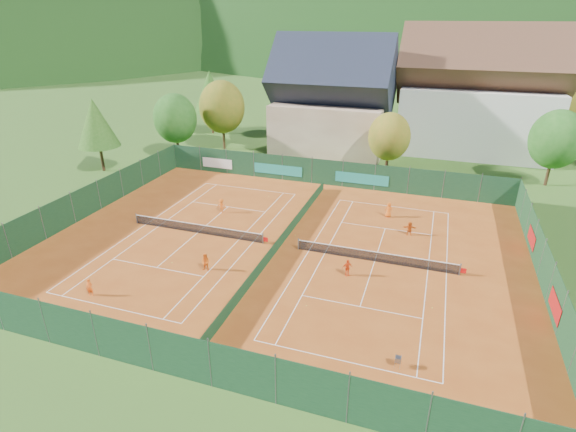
# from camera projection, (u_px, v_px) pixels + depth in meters

# --- Properties ---
(ground) EXTENTS (600.00, 600.00, 0.00)m
(ground) POSITION_uv_depth(u_px,v_px,m) (280.00, 247.00, 38.26)
(ground) COLOR #2E571B
(ground) RESTS_ON ground
(clay_pad) EXTENTS (40.00, 32.00, 0.01)m
(clay_pad) POSITION_uv_depth(u_px,v_px,m) (280.00, 246.00, 38.25)
(clay_pad) COLOR #A14917
(clay_pad) RESTS_ON ground
(court_markings_left) EXTENTS (11.03, 23.83, 0.00)m
(court_markings_left) POSITION_uv_depth(u_px,v_px,m) (197.00, 233.00, 40.59)
(court_markings_left) COLOR white
(court_markings_left) RESTS_ON ground
(court_markings_right) EXTENTS (11.03, 23.83, 0.00)m
(court_markings_right) POSITION_uv_depth(u_px,v_px,m) (375.00, 262.00, 35.91)
(court_markings_right) COLOR white
(court_markings_right) RESTS_ON ground
(tennis_net_left) EXTENTS (13.30, 0.10, 1.02)m
(tennis_net_left) POSITION_uv_depth(u_px,v_px,m) (198.00, 228.00, 40.34)
(tennis_net_left) COLOR #59595B
(tennis_net_left) RESTS_ON ground
(tennis_net_right) EXTENTS (13.30, 0.10, 1.02)m
(tennis_net_right) POSITION_uv_depth(u_px,v_px,m) (377.00, 256.00, 35.66)
(tennis_net_right) COLOR #59595B
(tennis_net_right) RESTS_ON ground
(court_divider) EXTENTS (0.03, 28.80, 1.00)m
(court_divider) POSITION_uv_depth(u_px,v_px,m) (280.00, 241.00, 38.05)
(court_divider) COLOR #153A1E
(court_divider) RESTS_ON ground
(fence_north) EXTENTS (40.00, 0.10, 3.00)m
(fence_north) POSITION_uv_depth(u_px,v_px,m) (323.00, 172.00, 51.59)
(fence_north) COLOR #13361F
(fence_north) RESTS_ON ground
(fence_south) EXTENTS (40.00, 0.04, 3.00)m
(fence_south) POSITION_uv_depth(u_px,v_px,m) (179.00, 356.00, 23.82)
(fence_south) COLOR #14371F
(fence_south) RESTS_ON ground
(fence_west) EXTENTS (0.04, 32.00, 3.00)m
(fence_west) POSITION_uv_depth(u_px,v_px,m) (86.00, 202.00, 43.49)
(fence_west) COLOR #13361C
(fence_west) RESTS_ON ground
(fence_east) EXTENTS (0.09, 32.00, 3.00)m
(fence_east) POSITION_uv_depth(u_px,v_px,m) (546.00, 270.00, 31.84)
(fence_east) COLOR #153A1E
(fence_east) RESTS_ON ground
(chalet) EXTENTS (16.20, 12.00, 16.00)m
(chalet) POSITION_uv_depth(u_px,v_px,m) (332.00, 104.00, 62.30)
(chalet) COLOR beige
(chalet) RESTS_ON ground
(hotel_block_a) EXTENTS (21.60, 11.00, 17.25)m
(hotel_block_a) POSITION_uv_depth(u_px,v_px,m) (478.00, 99.00, 61.61)
(hotel_block_a) COLOR silver
(hotel_block_a) RESTS_ON ground
(tree_west_front) EXTENTS (5.72, 5.72, 8.69)m
(tree_west_front) POSITION_uv_depth(u_px,v_px,m) (175.00, 118.00, 59.73)
(tree_west_front) COLOR #482D1A
(tree_west_front) RESTS_ON ground
(tree_west_mid) EXTENTS (6.44, 6.44, 9.78)m
(tree_west_mid) POSITION_uv_depth(u_px,v_px,m) (222.00, 107.00, 63.46)
(tree_west_mid) COLOR #49321A
(tree_west_mid) RESTS_ON ground
(tree_west_back) EXTENTS (5.60, 5.60, 10.00)m
(tree_west_back) POSITION_uv_depth(u_px,v_px,m) (210.00, 92.00, 71.85)
(tree_west_back) COLOR #492E1A
(tree_west_back) RESTS_ON ground
(tree_center) EXTENTS (5.01, 5.01, 7.60)m
(tree_center) POSITION_uv_depth(u_px,v_px,m) (389.00, 137.00, 53.55)
(tree_center) COLOR #402517
(tree_center) RESTS_ON ground
(tree_east_front) EXTENTS (5.72, 5.72, 8.69)m
(tree_east_front) POSITION_uv_depth(u_px,v_px,m) (556.00, 139.00, 49.73)
(tree_east_front) COLOR #462E19
(tree_east_front) RESTS_ON ground
(tree_west_side) EXTENTS (5.04, 5.04, 9.00)m
(tree_west_side) POSITION_uv_depth(u_px,v_px,m) (96.00, 123.00, 54.31)
(tree_west_side) COLOR #432918
(tree_west_side) RESTS_ON ground
(tree_east_back) EXTENTS (7.15, 7.15, 10.86)m
(tree_east_back) POSITION_uv_depth(u_px,v_px,m) (552.00, 103.00, 62.40)
(tree_east_back) COLOR #402717
(tree_east_back) RESTS_ON ground
(mountain_backdrop) EXTENTS (820.00, 530.00, 242.00)m
(mountain_backdrop) POSITION_uv_depth(u_px,v_px,m) (471.00, 128.00, 247.76)
(mountain_backdrop) COLOR black
(mountain_backdrop) RESTS_ON ground
(ball_hopper) EXTENTS (0.34, 0.34, 0.80)m
(ball_hopper) POSITION_uv_depth(u_px,v_px,m) (398.00, 359.00, 24.98)
(ball_hopper) COLOR slate
(ball_hopper) RESTS_ON ground
(loose_ball_0) EXTENTS (0.07, 0.07, 0.07)m
(loose_ball_0) POSITION_uv_depth(u_px,v_px,m) (172.00, 262.00, 35.73)
(loose_ball_0) COLOR #CCD833
(loose_ball_0) RESTS_ON ground
(loose_ball_1) EXTENTS (0.07, 0.07, 0.07)m
(loose_ball_1) POSITION_uv_depth(u_px,v_px,m) (306.00, 306.00, 30.45)
(loose_ball_1) COLOR #CCD833
(loose_ball_1) RESTS_ON ground
(loose_ball_2) EXTENTS (0.07, 0.07, 0.07)m
(loose_ball_2) POSITION_uv_depth(u_px,v_px,m) (295.00, 235.00, 40.11)
(loose_ball_2) COLOR #CCD833
(loose_ball_2) RESTS_ON ground
(loose_ball_3) EXTENTS (0.07, 0.07, 0.07)m
(loose_ball_3) POSITION_uv_depth(u_px,v_px,m) (269.00, 196.00, 48.69)
(loose_ball_3) COLOR #CCD833
(loose_ball_3) RESTS_ON ground
(loose_ball_4) EXTENTS (0.07, 0.07, 0.07)m
(loose_ball_4) POSITION_uv_depth(u_px,v_px,m) (432.00, 308.00, 30.22)
(loose_ball_4) COLOR #CCD833
(loose_ball_4) RESTS_ON ground
(player_left_near) EXTENTS (0.54, 0.42, 1.32)m
(player_left_near) POSITION_uv_depth(u_px,v_px,m) (90.00, 287.00, 31.36)
(player_left_near) COLOR orange
(player_left_near) RESTS_ON ground
(player_left_mid) EXTENTS (0.72, 0.58, 1.44)m
(player_left_mid) POSITION_uv_depth(u_px,v_px,m) (206.00, 262.00, 34.39)
(player_left_mid) COLOR orange
(player_left_mid) RESTS_ON ground
(player_left_far) EXTENTS (0.97, 0.62, 1.42)m
(player_left_far) POSITION_uv_depth(u_px,v_px,m) (222.00, 206.00, 44.58)
(player_left_far) COLOR orange
(player_left_far) RESTS_ON ground
(player_right_near) EXTENTS (0.85, 0.74, 1.37)m
(player_right_near) POSITION_uv_depth(u_px,v_px,m) (347.00, 268.00, 33.74)
(player_right_near) COLOR #E34614
(player_right_near) RESTS_ON ground
(player_right_far_a) EXTENTS (0.76, 0.51, 1.50)m
(player_right_far_a) POSITION_uv_depth(u_px,v_px,m) (389.00, 210.00, 43.55)
(player_right_far_a) COLOR orange
(player_right_far_a) RESTS_ON ground
(player_right_far_b) EXTENTS (1.26, 0.56, 1.31)m
(player_right_far_b) POSITION_uv_depth(u_px,v_px,m) (410.00, 228.00, 39.98)
(player_right_far_b) COLOR #CE5312
(player_right_far_b) RESTS_ON ground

